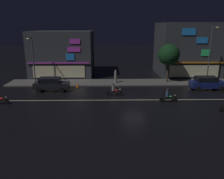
{
  "coord_description": "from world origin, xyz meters",
  "views": [
    {
      "loc": [
        -2.88,
        -23.67,
        7.9
      ],
      "look_at": [
        -2.41,
        1.3,
        0.86
      ],
      "focal_mm": 36.16,
      "sensor_mm": 36.0,
      "label": 1
    }
  ],
  "objects_px": {
    "parked_car_trailing": "(51,84)",
    "traffic_cone": "(77,85)",
    "streetlamp_west": "(33,56)",
    "pedestrian_on_sidewalk": "(116,77)",
    "streetlamp_mid": "(211,50)",
    "parked_car_near_kerb": "(207,83)",
    "motorcycle_trailing_far": "(114,90)",
    "motorcycle_following": "(168,97)"
  },
  "relations": [
    {
      "from": "parked_car_trailing",
      "to": "traffic_cone",
      "type": "xyz_separation_m",
      "value": [
        3.07,
        1.56,
        -0.59
      ]
    },
    {
      "from": "streetlamp_west",
      "to": "pedestrian_on_sidewalk",
      "type": "xyz_separation_m",
      "value": [
        11.45,
        -0.13,
        -2.95
      ]
    },
    {
      "from": "pedestrian_on_sidewalk",
      "to": "traffic_cone",
      "type": "distance_m",
      "value": 5.56
    },
    {
      "from": "streetlamp_west",
      "to": "pedestrian_on_sidewalk",
      "type": "height_order",
      "value": "streetlamp_west"
    },
    {
      "from": "streetlamp_west",
      "to": "pedestrian_on_sidewalk",
      "type": "relative_size",
      "value": 3.49
    },
    {
      "from": "streetlamp_mid",
      "to": "parked_car_near_kerb",
      "type": "relative_size",
      "value": 1.8
    },
    {
      "from": "parked_car_near_kerb",
      "to": "traffic_cone",
      "type": "relative_size",
      "value": 7.82
    },
    {
      "from": "motorcycle_trailing_far",
      "to": "traffic_cone",
      "type": "xyz_separation_m",
      "value": [
        -4.78,
        3.87,
        -0.36
      ]
    },
    {
      "from": "streetlamp_mid",
      "to": "motorcycle_following",
      "type": "distance_m",
      "value": 11.99
    },
    {
      "from": "streetlamp_west",
      "to": "streetlamp_mid",
      "type": "relative_size",
      "value": 0.82
    },
    {
      "from": "pedestrian_on_sidewalk",
      "to": "parked_car_trailing",
      "type": "bearing_deg",
      "value": 97.59
    },
    {
      "from": "traffic_cone",
      "to": "motorcycle_trailing_far",
      "type": "bearing_deg",
      "value": -39.04
    },
    {
      "from": "pedestrian_on_sidewalk",
      "to": "motorcycle_trailing_far",
      "type": "relative_size",
      "value": 0.96
    },
    {
      "from": "parked_car_trailing",
      "to": "motorcycle_trailing_far",
      "type": "bearing_deg",
      "value": 163.56
    },
    {
      "from": "pedestrian_on_sidewalk",
      "to": "motorcycle_following",
      "type": "height_order",
      "value": "pedestrian_on_sidewalk"
    },
    {
      "from": "motorcycle_following",
      "to": "traffic_cone",
      "type": "bearing_deg",
      "value": -31.49
    },
    {
      "from": "traffic_cone",
      "to": "streetlamp_mid",
      "type": "bearing_deg",
      "value": 5.78
    },
    {
      "from": "pedestrian_on_sidewalk",
      "to": "motorcycle_following",
      "type": "bearing_deg",
      "value": -162.45
    },
    {
      "from": "streetlamp_mid",
      "to": "motorcycle_following",
      "type": "height_order",
      "value": "streetlamp_mid"
    },
    {
      "from": "streetlamp_west",
      "to": "pedestrian_on_sidewalk",
      "type": "bearing_deg",
      "value": -0.66
    },
    {
      "from": "parked_car_trailing",
      "to": "motorcycle_following",
      "type": "height_order",
      "value": "parked_car_trailing"
    },
    {
      "from": "pedestrian_on_sidewalk",
      "to": "traffic_cone",
      "type": "xyz_separation_m",
      "value": [
        -5.16,
        -1.92,
        -0.71
      ]
    },
    {
      "from": "motorcycle_trailing_far",
      "to": "traffic_cone",
      "type": "distance_m",
      "value": 6.16
    },
    {
      "from": "pedestrian_on_sidewalk",
      "to": "motorcycle_trailing_far",
      "type": "bearing_deg",
      "value": 160.85
    },
    {
      "from": "traffic_cone",
      "to": "motorcycle_following",
      "type": "bearing_deg",
      "value": -31.13
    },
    {
      "from": "streetlamp_west",
      "to": "streetlamp_mid",
      "type": "bearing_deg",
      "value": -0.48
    },
    {
      "from": "pedestrian_on_sidewalk",
      "to": "parked_car_near_kerb",
      "type": "xyz_separation_m",
      "value": [
        11.64,
        -3.26,
        -0.11
      ]
    },
    {
      "from": "parked_car_near_kerb",
      "to": "motorcycle_trailing_far",
      "type": "xyz_separation_m",
      "value": [
        -12.03,
        -2.53,
        -0.24
      ]
    },
    {
      "from": "parked_car_trailing",
      "to": "motorcycle_following",
      "type": "distance_m",
      "value": 14.4
    },
    {
      "from": "parked_car_trailing",
      "to": "streetlamp_west",
      "type": "bearing_deg",
      "value": -48.36
    },
    {
      "from": "streetlamp_mid",
      "to": "motorcycle_following",
      "type": "bearing_deg",
      "value": -133.46
    },
    {
      "from": "parked_car_near_kerb",
      "to": "parked_car_trailing",
      "type": "xyz_separation_m",
      "value": [
        -19.88,
        -0.22,
        0.0
      ]
    },
    {
      "from": "streetlamp_west",
      "to": "traffic_cone",
      "type": "bearing_deg",
      "value": -18.11
    },
    {
      "from": "parked_car_trailing",
      "to": "motorcycle_trailing_far",
      "type": "xyz_separation_m",
      "value": [
        7.85,
        -2.32,
        -0.24
      ]
    },
    {
      "from": "streetlamp_west",
      "to": "traffic_cone",
      "type": "distance_m",
      "value": 7.55
    },
    {
      "from": "streetlamp_mid",
      "to": "parked_car_near_kerb",
      "type": "bearing_deg",
      "value": -114.75
    },
    {
      "from": "parked_car_trailing",
      "to": "parked_car_near_kerb",
      "type": "bearing_deg",
      "value": -179.37
    },
    {
      "from": "parked_car_near_kerb",
      "to": "traffic_cone",
      "type": "distance_m",
      "value": 16.87
    },
    {
      "from": "parked_car_near_kerb",
      "to": "motorcycle_trailing_far",
      "type": "height_order",
      "value": "parked_car_near_kerb"
    },
    {
      "from": "streetlamp_west",
      "to": "streetlamp_mid",
      "type": "height_order",
      "value": "streetlamp_mid"
    },
    {
      "from": "motorcycle_trailing_far",
      "to": "streetlamp_mid",
      "type": "bearing_deg",
      "value": 15.0
    },
    {
      "from": "streetlamp_mid",
      "to": "pedestrian_on_sidewalk",
      "type": "distance_m",
      "value": 13.62
    }
  ]
}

